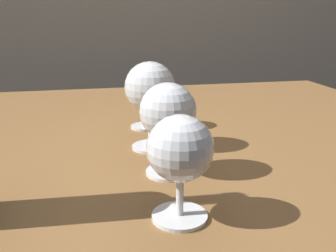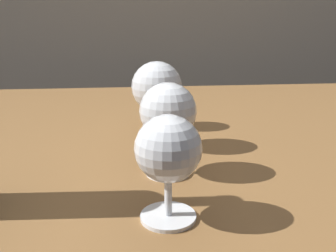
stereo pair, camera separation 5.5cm
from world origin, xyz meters
TOP-DOWN VIEW (x-y plane):
  - dining_table at (0.00, 0.00)m, footprint 1.19×0.95m
  - wine_glass_cabernet at (-0.08, -0.35)m, footprint 0.08×0.08m
  - wine_glass_pinot at (-0.06, -0.22)m, footprint 0.08×0.08m
  - wine_glass_amber at (-0.07, -0.11)m, footprint 0.09×0.09m
  - wine_glass_chardonnay at (-0.06, 0.02)m, footprint 0.08×0.08m

SIDE VIEW (x-z plane):
  - dining_table at x=0.00m, z-range 0.27..1.00m
  - wine_glass_cabernet at x=-0.08m, z-range 0.75..0.88m
  - wine_glass_chardonnay at x=-0.06m, z-range 0.75..0.89m
  - wine_glass_pinot at x=-0.06m, z-range 0.75..0.89m
  - wine_glass_amber at x=-0.07m, z-range 0.76..0.92m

